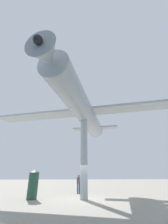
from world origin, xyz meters
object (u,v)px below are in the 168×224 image
object	(u,v)px
support_pylon_central	(84,157)
info_kiosk	(33,184)
visitor_person	(79,182)
suspended_airplane	(83,111)

from	to	relation	value
support_pylon_central	info_kiosk	xyz separation A→B (m)	(4.06, -0.34, -2.09)
support_pylon_central	info_kiosk	bearing A→B (deg)	-4.84
visitor_person	info_kiosk	size ratio (longest dim) A/B	0.82
suspended_airplane	info_kiosk	size ratio (longest dim) A/B	8.34
info_kiosk	suspended_airplane	bearing A→B (deg)	171.12
suspended_airplane	support_pylon_central	bearing A→B (deg)	-90.00
support_pylon_central	visitor_person	world-z (taller)	support_pylon_central
support_pylon_central	visitor_person	bearing A→B (deg)	-85.00
suspended_airplane	info_kiosk	distance (m)	7.39
support_pylon_central	info_kiosk	distance (m)	4.58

